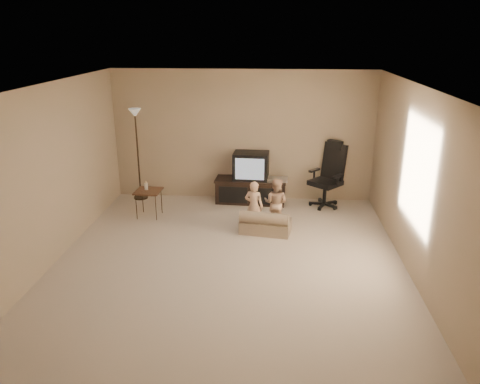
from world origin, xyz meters
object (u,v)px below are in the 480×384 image
at_px(side_table, 148,191).
at_px(toddler_left, 254,207).
at_px(tv_stand, 251,182).
at_px(toddler_right, 276,203).
at_px(office_chair, 328,183).
at_px(child_sofa, 265,224).
at_px(floor_lamp, 136,134).

distance_m(side_table, toddler_left, 1.97).
distance_m(tv_stand, toddler_left, 1.39).
height_order(side_table, toddler_right, toddler_right).
bearing_deg(office_chair, toddler_left, -93.76).
bearing_deg(child_sofa, office_chair, 59.68).
relative_size(tv_stand, toddler_left, 1.62).
bearing_deg(side_table, floor_lamp, 114.40).
relative_size(office_chair, floor_lamp, 0.70).
relative_size(floor_lamp, toddler_left, 2.06).
distance_m(tv_stand, side_table, 1.98).
bearing_deg(toddler_left, floor_lamp, -16.53).
height_order(side_table, child_sofa, side_table).
relative_size(side_table, child_sofa, 0.76).
bearing_deg(tv_stand, side_table, -150.82).
bearing_deg(side_table, child_sofa, -15.70).
xyz_separation_m(tv_stand, side_table, (-1.78, -0.87, 0.06)).
xyz_separation_m(office_chair, toddler_right, (-0.97, -1.10, -0.02)).
distance_m(side_table, floor_lamp, 1.31).
height_order(tv_stand, side_table, tv_stand).
xyz_separation_m(tv_stand, toddler_left, (0.12, -1.38, 0.02)).
xyz_separation_m(floor_lamp, toddler_left, (2.32, -1.44, -0.87)).
height_order(tv_stand, floor_lamp, floor_lamp).
relative_size(tv_stand, office_chair, 1.13).
distance_m(floor_lamp, toddler_right, 3.08).
relative_size(child_sofa, toddler_left, 1.01).
bearing_deg(side_table, tv_stand, 25.96).
bearing_deg(toddler_right, floor_lamp, -6.51).
distance_m(office_chair, side_table, 3.33).
xyz_separation_m(floor_lamp, toddler_right, (2.68, -1.24, -0.87)).
xyz_separation_m(side_table, child_sofa, (2.09, -0.59, -0.31)).
relative_size(office_chair, toddler_left, 1.44).
bearing_deg(toddler_left, toddler_right, -134.79).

